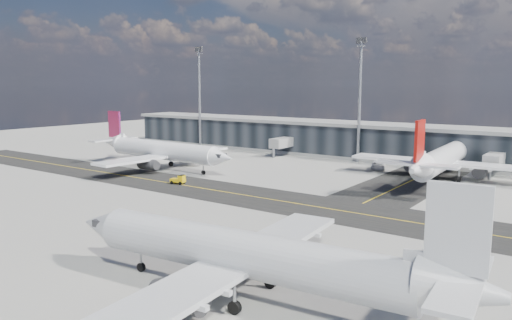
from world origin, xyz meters
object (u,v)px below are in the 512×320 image
object	(u,v)px
airliner_af	(161,150)
airliner_near	(250,256)
baggage_tug	(179,180)
airliner_redtail	(443,159)
service_van	(379,165)

from	to	relation	value
airliner_af	airliner_near	distance (m)	70.39
airliner_near	baggage_tug	distance (m)	51.82
airliner_redtail	airliner_near	distance (m)	64.89
airliner_near	baggage_tug	world-z (taller)	airliner_near
airliner_near	airliner_redtail	bearing A→B (deg)	-3.42
baggage_tug	airliner_af	bearing A→B (deg)	-136.12
airliner_af	service_van	xyz separation A→B (m)	(39.26, 26.57, -3.11)
baggage_tug	airliner_redtail	bearing A→B (deg)	118.03
airliner_redtail	service_van	world-z (taller)	airliner_redtail
airliner_af	service_van	bearing A→B (deg)	126.75
airliner_near	baggage_tug	bearing A→B (deg)	46.07
airliner_near	airliner_af	bearing A→B (deg)	47.36
airliner_redtail	service_van	size ratio (longest dim) A/B	6.98
airliner_af	baggage_tug	distance (m)	18.96
service_van	airliner_af	bearing A→B (deg)	-165.66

